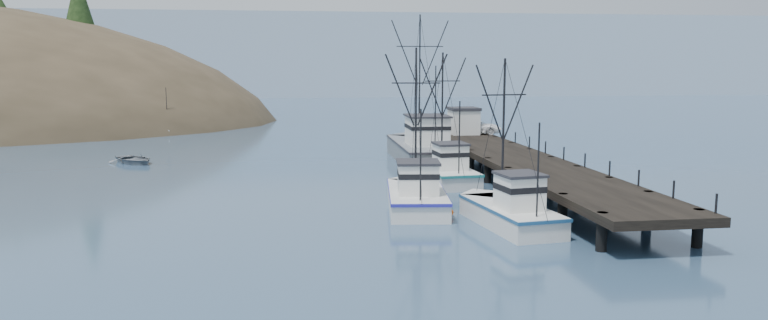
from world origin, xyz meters
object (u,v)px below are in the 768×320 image
Objects in this scene: trawler_far at (445,172)px; pickup_truck at (477,127)px; pier at (520,161)px; pier_shed at (464,121)px; work_vessel at (422,148)px; motorboat at (134,163)px; trawler_mid at (416,195)px; trawler_near at (508,211)px.

trawler_far is 18.69m from pickup_truck.
pier_shed reaches higher than pier.
work_vessel is at bearing -137.00° from pier_shed.
work_vessel is 3.32× the size of pickup_truck.
pier is 13.75× the size of pier_shed.
work_vessel is 3.43× the size of motorboat.
trawler_mid reaches higher than pickup_truck.
pier is at bearing 40.34° from trawler_mid.
motorboat is at bearing 133.20° from trawler_near.
trawler_mid is 21.88m from work_vessel.
trawler_near is 0.57× the size of work_vessel.
motorboat is at bearing -174.63° from pier_shed.
pier is at bearing -63.09° from motorboat.
trawler_near is 14.89m from trawler_far.
work_vessel is 27.41m from motorboat.
trawler_far is (-5.84, 0.92, -0.87)m from pier.
trawler_far is 0.60× the size of work_vessel.
motorboat is (-34.13, -3.07, -2.73)m from pickup_truck.
pier_shed is (9.97, 26.41, 2.60)m from trawler_mid.
trawler_far is 2.08× the size of motorboat.
trawler_mid is at bearing -84.26° from motorboat.
trawler_far is 3.30× the size of pier_shed.
trawler_mid is at bearing -110.68° from pier_shed.
pier is 35.92m from motorboat.
pier_shed is (5.91, 17.08, 2.60)m from trawler_far.
work_vessel is at bearing 145.25° from pickup_truck.
motorboat is (-32.63, 14.93, -1.69)m from pier.
pier_shed is at bearing 80.14° from trawler_near.
pickup_truck is at bearing 36.37° from work_vessel.
motorboat is at bearing 114.02° from pickup_truck.
pier reaches higher than motorboat.
trawler_far is at bearing 66.48° from trawler_mid.
pier is 8.64× the size of motorboat.
trawler_far is (4.06, 9.32, 0.00)m from trawler_mid.
trawler_mid is at bearing 175.53° from pickup_truck.
work_vessel reaches higher than pickup_truck.
pier_shed is (5.56, 31.97, 2.60)m from trawler_near.
trawler_mid is 28.34m from pier_shed.
trawler_far is 2.01× the size of pickup_truck.
trawler_mid reaches higher than pier_shed.
work_vessel reaches higher than motorboat.
work_vessel is (4.59, 21.39, 0.41)m from trawler_mid.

